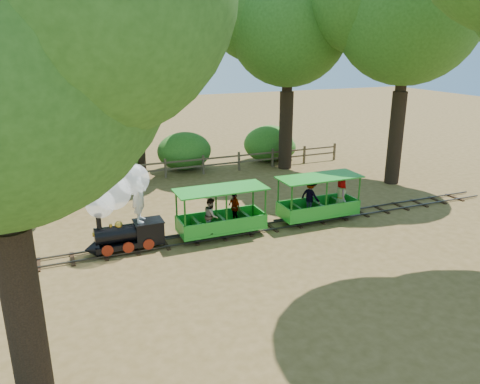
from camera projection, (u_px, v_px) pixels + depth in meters
name	position (u px, v px, depth m)	size (l,w,h in m)	color
ground	(247.00, 232.00, 16.95)	(90.00, 90.00, 0.00)	olive
track	(247.00, 230.00, 16.93)	(22.00, 1.00, 0.10)	#3F3D3A
locomotive	(121.00, 202.00, 14.91)	(2.56, 1.21, 2.94)	black
carriage_front	(221.00, 217.00, 16.33)	(3.19, 1.33, 1.66)	#209424
carriage_rear	(320.00, 200.00, 17.83)	(3.19, 1.30, 1.66)	#209424
oak_nc	(129.00, 14.00, 22.24)	(7.46, 6.57, 10.53)	#2D2116
oak_ne	(288.00, 19.00, 23.27)	(7.64, 6.73, 10.43)	#2D2116
oak_e	(408.00, 3.00, 20.44)	(8.11, 7.13, 11.12)	#2D2116
fence	(185.00, 165.00, 23.81)	(18.10, 0.10, 1.00)	brown
shrub_west	(115.00, 161.00, 23.68)	(2.37, 1.82, 1.64)	#2D6B1E
shrub_mid_w	(184.00, 151.00, 24.96)	(2.92, 2.25, 2.02)	#2D6B1E
shrub_mid_e	(280.00, 148.00, 27.15)	(2.00, 1.54, 1.38)	#2D6B1E
shrub_east	(269.00, 143.00, 26.78)	(2.96, 2.27, 2.05)	#2D6B1E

